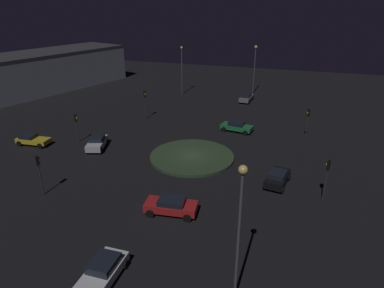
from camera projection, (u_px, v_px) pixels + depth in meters
The scene contains 18 objects.
ground_plane at pixel (192, 158), 39.49m from camera, with size 118.31×118.31×0.00m, color black.
roundabout_island at pixel (192, 156), 39.42m from camera, with size 9.87×9.87×0.32m, color #2D4228.
car_black at pixel (277, 178), 33.46m from camera, with size 2.50×4.13×1.48m.
car_yellow at pixel (33, 140), 42.77m from camera, with size 4.31×2.18×1.34m.
car_red at pixel (171, 205), 28.91m from camera, with size 4.67×2.52×1.46m.
car_green at pixel (237, 126), 47.14m from camera, with size 4.59×2.62×1.41m.
car_grey at pixel (246, 98), 61.08m from camera, with size 2.23×4.47×1.43m.
car_silver at pixel (97, 142), 41.72m from camera, with size 3.08×4.49×1.55m.
car_white at pixel (102, 272), 21.92m from camera, with size 2.15×4.37×1.47m.
traffic_light_northeast at pixel (308, 118), 43.31m from camera, with size 0.39×0.38×4.25m.
traffic_light_east at pixel (327, 172), 29.87m from camera, with size 0.39×0.36×4.16m.
traffic_light_southwest at pixel (39, 168), 30.90m from camera, with size 0.38×0.39×4.04m.
traffic_light_west at pixel (76, 122), 42.92m from camera, with size 0.36×0.30×3.73m.
traffic_light_northwest at pixel (145, 99), 51.25m from camera, with size 0.39×0.39×4.41m.
streetlamp_north at pixel (255, 61), 63.87m from camera, with size 0.60×0.60×9.26m.
streetlamp_southeast at pixel (240, 219), 18.56m from camera, with size 0.52×0.52×9.26m.
streetlamp_north_near at pixel (182, 65), 63.92m from camera, with size 0.50×0.50×9.12m.
store_building at pixel (37, 72), 67.17m from camera, with size 21.26×39.38×7.55m.
Camera 1 is at (11.13, -33.86, 17.07)m, focal length 31.43 mm.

